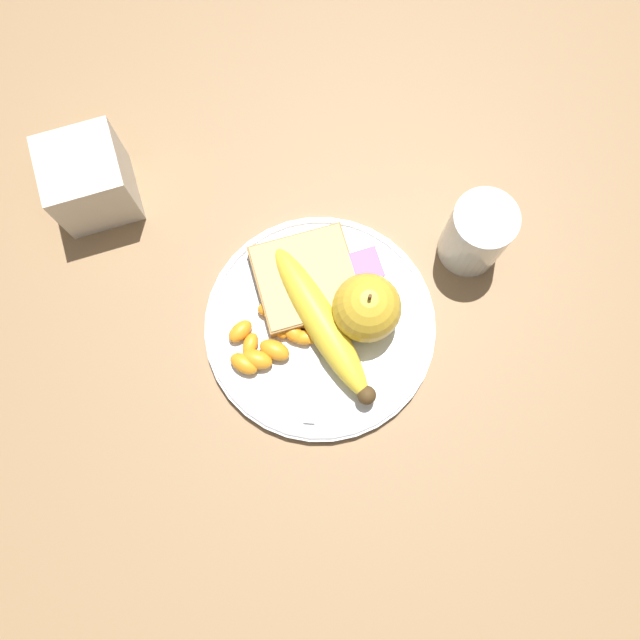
% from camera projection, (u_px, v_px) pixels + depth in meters
% --- Properties ---
extents(ground_plane, '(3.00, 3.00, 0.00)m').
position_uv_depth(ground_plane, '(320.00, 327.00, 0.68)').
color(ground_plane, olive).
extents(plate, '(0.25, 0.25, 0.01)m').
position_uv_depth(plate, '(320.00, 325.00, 0.67)').
color(plate, silver).
rests_on(plate, ground_plane).
extents(juice_glass, '(0.07, 0.07, 0.09)m').
position_uv_depth(juice_glass, '(476.00, 235.00, 0.66)').
color(juice_glass, silver).
rests_on(juice_glass, ground_plane).
extents(apple, '(0.07, 0.07, 0.08)m').
position_uv_depth(apple, '(367.00, 308.00, 0.64)').
color(apple, gold).
rests_on(apple, plate).
extents(banana, '(0.08, 0.19, 0.04)m').
position_uv_depth(banana, '(325.00, 326.00, 0.65)').
color(banana, yellow).
rests_on(banana, plate).
extents(bread_slice, '(0.11, 0.10, 0.02)m').
position_uv_depth(bread_slice, '(309.00, 279.00, 0.67)').
color(bread_slice, olive).
rests_on(bread_slice, plate).
extents(fork, '(0.08, 0.16, 0.00)m').
position_uv_depth(fork, '(316.00, 332.00, 0.67)').
color(fork, '#B2B2B7').
rests_on(fork, plate).
extents(jam_packet, '(0.04, 0.04, 0.02)m').
position_uv_depth(jam_packet, '(360.00, 269.00, 0.67)').
color(jam_packet, white).
rests_on(jam_packet, plate).
extents(orange_segment_0, '(0.03, 0.04, 0.02)m').
position_uv_depth(orange_segment_0, '(293.00, 334.00, 0.66)').
color(orange_segment_0, orange).
rests_on(orange_segment_0, plate).
extents(orange_segment_1, '(0.02, 0.03, 0.02)m').
position_uv_depth(orange_segment_1, '(279.00, 327.00, 0.66)').
color(orange_segment_1, orange).
rests_on(orange_segment_1, plate).
extents(orange_segment_2, '(0.04, 0.04, 0.02)m').
position_uv_depth(orange_segment_2, '(257.00, 359.00, 0.65)').
color(orange_segment_2, orange).
rests_on(orange_segment_2, plate).
extents(orange_segment_3, '(0.03, 0.02, 0.02)m').
position_uv_depth(orange_segment_3, '(306.00, 338.00, 0.66)').
color(orange_segment_3, orange).
rests_on(orange_segment_3, plate).
extents(orange_segment_4, '(0.03, 0.03, 0.01)m').
position_uv_depth(orange_segment_4, '(250.00, 345.00, 0.66)').
color(orange_segment_4, orange).
rests_on(orange_segment_4, plate).
extents(orange_segment_5, '(0.04, 0.04, 0.02)m').
position_uv_depth(orange_segment_5, '(275.00, 350.00, 0.65)').
color(orange_segment_5, orange).
rests_on(orange_segment_5, plate).
extents(orange_segment_6, '(0.04, 0.04, 0.02)m').
position_uv_depth(orange_segment_6, '(244.00, 364.00, 0.65)').
color(orange_segment_6, orange).
rests_on(orange_segment_6, plate).
extents(orange_segment_7, '(0.03, 0.03, 0.02)m').
position_uv_depth(orange_segment_7, '(240.00, 331.00, 0.66)').
color(orange_segment_7, orange).
rests_on(orange_segment_7, plate).
extents(orange_segment_8, '(0.03, 0.03, 0.02)m').
position_uv_depth(orange_segment_8, '(272.00, 309.00, 0.66)').
color(orange_segment_8, orange).
rests_on(orange_segment_8, plate).
extents(condiment_caddy, '(0.08, 0.08, 0.09)m').
position_uv_depth(condiment_caddy, '(90.00, 180.00, 0.68)').
color(condiment_caddy, silver).
rests_on(condiment_caddy, ground_plane).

